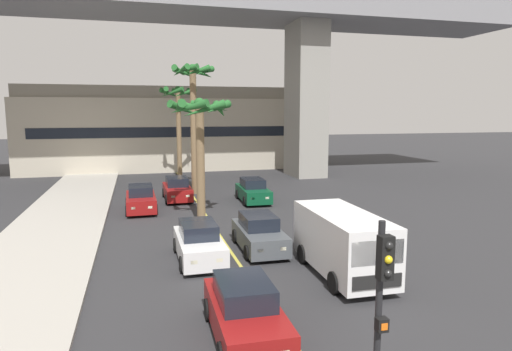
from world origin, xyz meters
The scene contains 15 objects.
sidewalk_left centered at (-8.00, 16.00, 0.07)m, with size 4.80×80.00×0.15m, color #ADA89E.
lane_stripe_center centered at (0.00, 24.00, 0.00)m, with size 0.14×56.00×0.01m, color #DBCC4C.
bridge_overpass centered at (1.34, 39.40, 14.47)m, with size 63.07×8.00×18.27m.
pier_building_backdrop centered at (0.00, 48.62, 4.21)m, with size 30.08×8.04×8.54m.
car_queue_front centered at (-1.48, 17.50, 0.72)m, with size 1.85×4.11×1.56m.
car_queue_second centered at (-3.66, 27.57, 0.72)m, with size 1.88×4.12×1.56m.
car_queue_third centered at (-1.15, 10.84, 0.72)m, with size 1.91×4.14×1.56m.
car_queue_fourth centered at (3.68, 28.54, 0.72)m, with size 1.95×4.16×1.56m.
car_queue_fifth centered at (1.27, 18.22, 0.72)m, with size 1.90×4.13×1.56m.
car_queue_sixth centered at (-1.20, 30.50, 0.72)m, with size 1.88×4.12×1.56m.
delivery_van centered at (3.42, 14.43, 1.29)m, with size 2.24×5.29×2.36m.
traffic_light_median_near centered at (0.17, 6.32, 2.71)m, with size 0.24×0.37×4.20m.
palm_tree_near_median centered at (-0.47, 23.78, 5.40)m, with size 3.48×3.50×6.76m.
palm_tree_mid_median centered at (0.29, 32.61, 7.34)m, with size 3.16×3.15×9.41m.
palm_tree_far_median centered at (-0.10, 40.33, 6.40)m, with size 3.38×3.50×8.27m.
Camera 1 is at (-3.79, -0.17, 6.02)m, focal length 31.41 mm.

